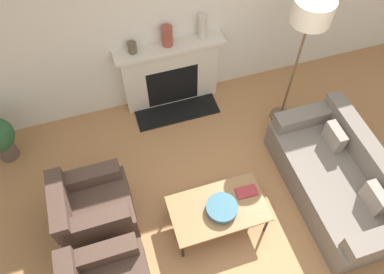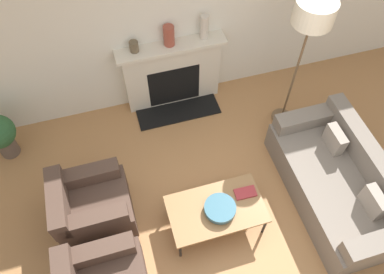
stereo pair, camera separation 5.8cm
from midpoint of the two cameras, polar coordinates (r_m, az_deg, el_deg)
The scene contains 12 objects.
ground_plane at distance 4.63m, azimuth 7.83°, elevation -14.74°, with size 18.00×18.00×0.00m, color #A87547.
wall_back at distance 4.87m, azimuth -1.00°, elevation 18.93°, with size 18.00×0.06×2.90m.
fireplace at distance 5.34m, azimuth -2.69°, elevation 9.47°, with size 1.46×0.59×1.05m.
couch at distance 4.90m, azimuth 21.73°, elevation -6.44°, with size 0.95×1.92×0.75m.
armchair_far at distance 4.54m, azimuth -14.73°, elevation -10.20°, with size 0.84×0.75×0.75m.
coffee_table at distance 4.35m, azimuth 4.11°, elevation -10.95°, with size 1.10×0.64×0.38m.
bowl at distance 4.27m, azimuth 4.70°, elevation -10.80°, with size 0.36×0.36×0.09m.
book at distance 4.43m, azimuth 8.51°, elevation -8.40°, with size 0.26×0.15×0.02m.
floor_lamp at distance 4.47m, azimuth 18.20°, elevation 16.61°, with size 0.46×0.46×1.95m.
mantel_vase_left at distance 4.88m, azimuth -8.49°, elevation 13.46°, with size 0.12×0.12×0.14m.
mantel_vase_center_left at distance 4.89m, azimuth -3.18°, elevation 15.16°, with size 0.14×0.14×0.28m.
mantel_vase_center_right at distance 4.97m, azimuth 2.24°, elevation 16.40°, with size 0.11×0.11×0.33m.
Camera 2 is at (-1.01, -1.37, 4.31)m, focal length 35.00 mm.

